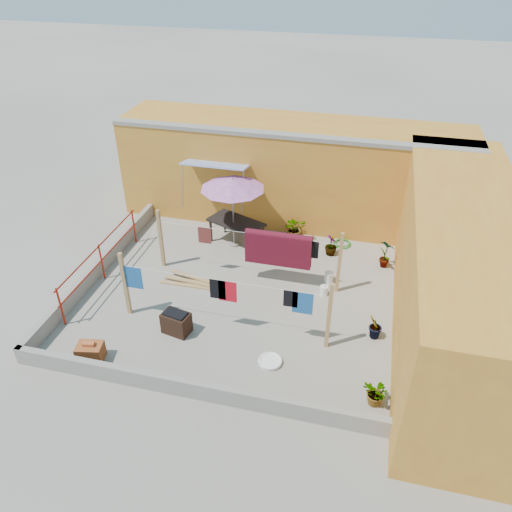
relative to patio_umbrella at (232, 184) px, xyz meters
The scene contains 21 objects.
ground 3.25m from the patio_umbrella, 70.69° to the right, with size 80.00×80.00×0.00m, color #9E998E.
wall_back 2.70m from the patio_umbrella, 59.88° to the left, with size 11.00×3.27×3.21m.
wall_right 6.51m from the patio_umbrella, 21.60° to the right, with size 2.40×9.00×3.20m, color #BE8729.
parapet_front 6.30m from the patio_umbrella, 82.01° to the right, with size 8.30×0.16×0.44m, color gray.
parapet_left 4.42m from the patio_umbrella, 143.60° to the right, with size 0.16×7.30×0.44m, color gray.
red_railing 4.18m from the patio_umbrella, 139.30° to the right, with size 0.05×4.20×1.10m.
clothesline_rig 2.61m from the patio_umbrella, 50.34° to the right, with size 5.09×2.35×1.80m.
patio_umbrella is the anchor object (origin of this frame).
outdoor_table 1.32m from the patio_umbrella, 41.34° to the left, with size 1.89×1.43×0.79m.
brick_stack 6.07m from the patio_umbrella, 107.77° to the right, with size 0.64×0.52×0.50m.
lumber_pile 3.02m from the patio_umbrella, 100.64° to the right, with size 2.02×0.58×0.12m.
brazier 4.53m from the patio_umbrella, 93.16° to the right, with size 0.72×0.56×0.58m.
white_basin 5.51m from the patio_umbrella, 64.80° to the right, with size 0.55×0.55×0.09m.
water_jug_a 4.03m from the patio_umbrella, 31.82° to the right, with size 0.21×0.21×0.33m.
water_jug_b 3.82m from the patio_umbrella, 22.50° to the right, with size 0.24×0.24×0.37m.
green_hose 3.90m from the patio_umbrella, 13.97° to the left, with size 0.55×0.55×0.08m.
plant_back_a 2.54m from the patio_umbrella, 24.89° to the left, with size 0.67×0.58×0.75m, color #1B5418.
plant_back_b 3.42m from the patio_umbrella, ahead, with size 0.36×0.36×0.64m, color #1B5418.
plant_right_a 4.80m from the patio_umbrella, ahead, with size 0.48×0.33×0.92m, color #1B5418.
plant_right_b 5.72m from the patio_umbrella, 36.48° to the right, with size 0.39×0.31×0.70m, color #1B5418.
plant_right_c 7.15m from the patio_umbrella, 49.17° to the right, with size 0.54×0.46×0.60m, color #1B5418.
Camera 1 is at (3.00, -10.15, 8.18)m, focal length 35.00 mm.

